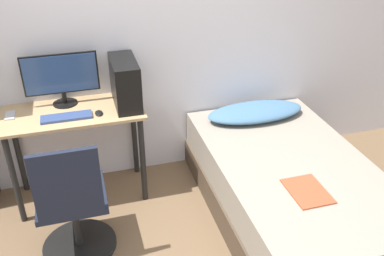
{
  "coord_description": "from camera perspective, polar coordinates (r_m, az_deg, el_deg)",
  "views": [
    {
      "loc": [
        -0.37,
        -1.87,
        2.24
      ],
      "look_at": [
        0.36,
        0.66,
        0.75
      ],
      "focal_mm": 40.0,
      "sensor_mm": 36.0,
      "label": 1
    }
  ],
  "objects": [
    {
      "name": "phone",
      "position": [
        3.4,
        -23.1,
        1.56
      ],
      "size": [
        0.07,
        0.14,
        0.01
      ],
      "color": "#B7B7BC",
      "rests_on": "desk"
    },
    {
      "name": "keyboard",
      "position": [
        3.22,
        -16.39,
        1.41
      ],
      "size": [
        0.36,
        0.12,
        0.02
      ],
      "color": "#33477A",
      "rests_on": "desk"
    },
    {
      "name": "mouse",
      "position": [
        3.22,
        -12.32,
        1.98
      ],
      "size": [
        0.06,
        0.09,
        0.02
      ],
      "color": "black",
      "rests_on": "desk"
    },
    {
      "name": "bed",
      "position": [
        3.33,
        12.92,
        -8.05
      ],
      "size": [
        1.12,
        1.93,
        0.5
      ],
      "color": "#4C3D2D",
      "rests_on": "ground_plane"
    },
    {
      "name": "monitor",
      "position": [
        3.36,
        -17.06,
        6.55
      ],
      "size": [
        0.55,
        0.19,
        0.4
      ],
      "color": "black",
      "rests_on": "desk"
    },
    {
      "name": "pc_tower",
      "position": [
        3.27,
        -8.92,
        6.01
      ],
      "size": [
        0.18,
        0.44,
        0.36
      ],
      "color": "black",
      "rests_on": "desk"
    },
    {
      "name": "wall_back",
      "position": [
        3.42,
        -9.42,
        12.33
      ],
      "size": [
        8.0,
        0.05,
        2.5
      ],
      "color": "silver",
      "rests_on": "ground_plane"
    },
    {
      "name": "desk",
      "position": [
        3.38,
        -15.33,
        0.04
      ],
      "size": [
        1.04,
        0.5,
        0.77
      ],
      "color": "tan",
      "rests_on": "ground_plane"
    },
    {
      "name": "magazine",
      "position": [
        2.91,
        15.13,
        -8.14
      ],
      "size": [
        0.24,
        0.32,
        0.01
      ],
      "color": "#B24C2D",
      "rests_on": "bed"
    },
    {
      "name": "office_chair",
      "position": [
        2.98,
        -15.49,
        -10.77
      ],
      "size": [
        0.51,
        0.51,
        0.93
      ],
      "color": "black",
      "rests_on": "ground_plane"
    },
    {
      "name": "pillow",
      "position": [
        3.69,
        8.45,
        2.14
      ],
      "size": [
        0.85,
        0.36,
        0.11
      ],
      "color": "teal",
      "rests_on": "bed"
    }
  ]
}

